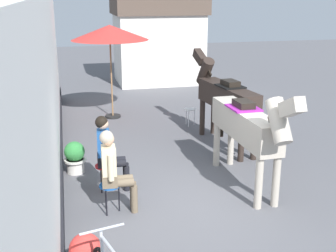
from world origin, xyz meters
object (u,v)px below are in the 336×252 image
object	(u,v)px
seated_visitor_far	(108,149)
spare_stool_white	(190,111)
saddled_horse_near	(248,126)
seated_visitor_near	(113,167)
cafe_parasol	(110,33)
flower_planter_far	(75,157)
saddled_horse_far	(225,96)

from	to	relation	value
seated_visitor_far	spare_stool_white	xyz separation A→B (m)	(2.52, 3.53, -0.38)
saddled_horse_near	spare_stool_white	size ratio (longest dim) A/B	6.52
seated_visitor_near	seated_visitor_far	distance (m)	0.85
cafe_parasol	spare_stool_white	world-z (taller)	cafe_parasol
seated_visitor_far	flower_planter_far	distance (m)	1.19
cafe_parasol	seated_visitor_near	bearing A→B (deg)	-96.15
cafe_parasol	saddled_horse_far	bearing A→B (deg)	-52.11
saddled_horse_far	cafe_parasol	world-z (taller)	cafe_parasol
cafe_parasol	spare_stool_white	xyz separation A→B (m)	(1.92, -1.24, -1.96)
saddled_horse_near	seated_visitor_far	bearing A→B (deg)	170.24
spare_stool_white	seated_visitor_near	bearing A→B (deg)	-119.92
saddled_horse_far	spare_stool_white	xyz separation A→B (m)	(-0.34, 1.66, -0.76)
seated_visitor_near	seated_visitor_far	size ratio (longest dim) A/B	1.00
saddled_horse_near	spare_stool_white	bearing A→B (deg)	89.00
seated_visitor_near	cafe_parasol	size ratio (longest dim) A/B	0.54
spare_stool_white	cafe_parasol	bearing A→B (deg)	147.06
saddled_horse_near	spare_stool_white	xyz separation A→B (m)	(0.07, 3.95, -0.76)
seated_visitor_far	cafe_parasol	bearing A→B (deg)	82.73
seated_visitor_near	cafe_parasol	distance (m)	5.88
cafe_parasol	flower_planter_far	bearing A→B (deg)	-107.01
saddled_horse_near	cafe_parasol	size ratio (longest dim) A/B	1.16
seated_visitor_near	flower_planter_far	bearing A→B (deg)	107.47
seated_visitor_far	seated_visitor_near	bearing A→B (deg)	-89.85
seated_visitor_near	spare_stool_white	bearing A→B (deg)	60.08
seated_visitor_far	flower_planter_far	world-z (taller)	seated_visitor_far
saddled_horse_near	saddled_horse_far	size ratio (longest dim) A/B	1.00
seated_visitor_near	saddled_horse_near	xyz separation A→B (m)	(2.45, 0.43, 0.38)
saddled_horse_near	seated_visitor_near	bearing A→B (deg)	-170.08
seated_visitor_near	saddled_horse_near	world-z (taller)	saddled_horse_near
seated_visitor_far	saddled_horse_far	world-z (taller)	saddled_horse_far
flower_planter_far	saddled_horse_near	bearing A→B (deg)	-24.37
seated_visitor_far	saddled_horse_near	size ratio (longest dim) A/B	0.46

